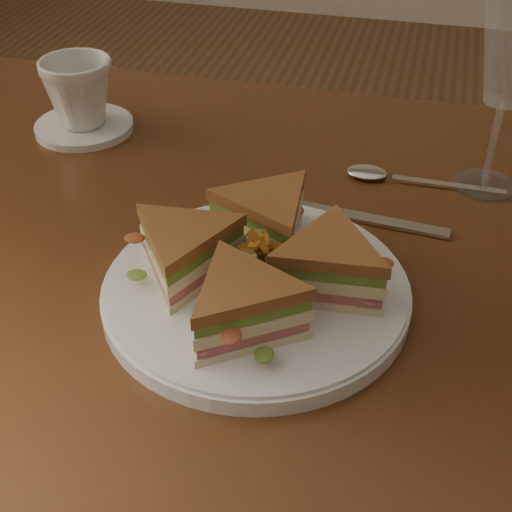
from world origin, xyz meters
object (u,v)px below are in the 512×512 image
object	(u,v)px
table	(320,328)
saucer	(84,127)
plate	(256,292)
sandwich_wedges	(256,260)
spoon	(386,176)
knife	(343,215)
coffee_cup	(79,92)
wine_glass	(512,57)

from	to	relation	value
table	saucer	world-z (taller)	saucer
plate	sandwich_wedges	bearing A→B (deg)	-63.43
table	saucer	bearing A→B (deg)	151.27
sandwich_wedges	spoon	distance (m)	0.27
table	sandwich_wedges	xyz separation A→B (m)	(-0.05, -0.08, 0.14)
sandwich_wedges	knife	bearing A→B (deg)	69.88
table	spoon	bearing A→B (deg)	75.72
spoon	knife	distance (m)	0.10
spoon	coffee_cup	bearing A→B (deg)	177.08
coffee_cup	wine_glass	bearing A→B (deg)	-1.14
saucer	coffee_cup	size ratio (longest dim) A/B	1.39
table	sandwich_wedges	bearing A→B (deg)	-122.37
saucer	table	bearing A→B (deg)	-28.73
knife	plate	bearing A→B (deg)	-104.79
saucer	plate	bearing A→B (deg)	-42.28
wine_glass	saucer	xyz separation A→B (m)	(-0.51, 0.02, -0.15)
wine_glass	coffee_cup	distance (m)	0.52
saucer	knife	bearing A→B (deg)	-18.19
knife	wine_glass	bearing A→B (deg)	40.00
plate	wine_glass	xyz separation A→B (m)	(0.21, 0.26, 0.15)
sandwich_wedges	wine_glass	world-z (taller)	wine_glass
plate	knife	xyz separation A→B (m)	(0.06, 0.16, -0.01)
saucer	coffee_cup	xyz separation A→B (m)	(0.00, 0.00, 0.05)
spoon	saucer	distance (m)	0.40
knife	spoon	bearing A→B (deg)	73.47
knife	wine_glass	xyz separation A→B (m)	(0.15, 0.10, 0.15)
spoon	knife	bearing A→B (deg)	-110.72
table	spoon	xyz separation A→B (m)	(0.04, 0.17, 0.10)
spoon	saucer	bearing A→B (deg)	177.08
table	sandwich_wedges	size ratio (longest dim) A/B	4.63
saucer	coffee_cup	bearing A→B (deg)	0.00
plate	coffee_cup	distance (m)	0.41
coffee_cup	knife	bearing A→B (deg)	-17.46
table	wine_glass	world-z (taller)	wine_glass
knife	saucer	size ratio (longest dim) A/B	1.68
plate	sandwich_wedges	distance (m)	0.04
plate	sandwich_wedges	size ratio (longest dim) A/B	1.10
plate	coffee_cup	world-z (taller)	coffee_cup
knife	wine_glass	size ratio (longest dim) A/B	0.99
knife	wine_glass	distance (m)	0.24
table	spoon	distance (m)	0.20
plate	saucer	xyz separation A→B (m)	(-0.31, 0.28, -0.00)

